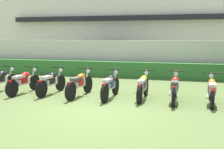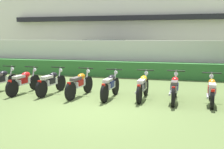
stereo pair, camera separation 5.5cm
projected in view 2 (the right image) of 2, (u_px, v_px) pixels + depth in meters
The scene contains 13 objects.
ground at pixel (95, 111), 7.43m from camera, with size 60.00×60.00×0.00m, color #566B38.
building at pixel (151, 22), 22.42m from camera, with size 25.75×6.50×6.64m.
compound_wall at pixel (135, 58), 14.20m from camera, with size 24.46×0.30×1.90m, color silver.
hedge_row at pixel (132, 69), 13.61m from camera, with size 19.57×0.70×0.81m, color #337033.
parked_car at pixel (107, 54), 17.61m from camera, with size 4.71×2.56×1.89m.
motorcycle_in_row_1 at pixel (1, 80), 10.14m from camera, with size 0.60×1.83×0.95m.
motorcycle_in_row_2 at pixel (24, 81), 9.77m from camera, with size 0.60×1.92×0.96m.
motorcycle_in_row_3 at pixel (51, 82), 9.63m from camera, with size 0.60×1.87×0.96m.
motorcycle_in_row_4 at pixel (80, 84), 9.24m from camera, with size 0.60×1.95×0.97m.
motorcycle_in_row_5 at pixel (110, 85), 8.95m from camera, with size 0.60×1.85×0.97m.
motorcycle_in_row_6 at pixel (143, 86), 8.81m from camera, with size 0.60×1.82×0.96m.
motorcycle_in_row_7 at pixel (175, 88), 8.48m from camera, with size 0.60×1.93×0.98m.
motorcycle_in_row_8 at pixel (212, 90), 8.21m from camera, with size 0.60×1.83×0.95m.
Camera 2 is at (2.22, -6.86, 2.13)m, focal length 41.80 mm.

